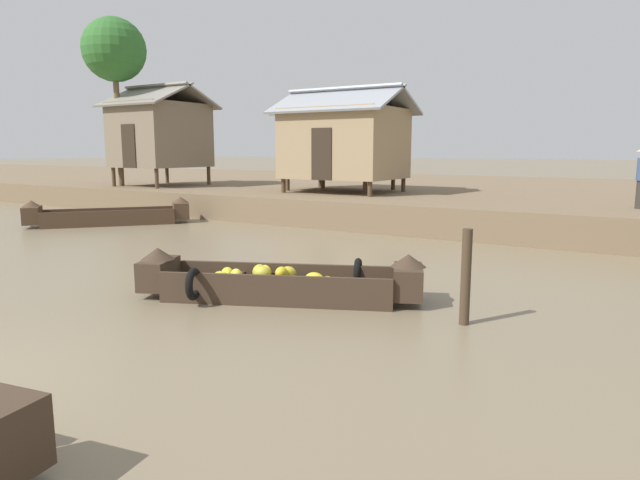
% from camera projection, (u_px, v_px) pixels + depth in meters
% --- Properties ---
extents(ground_plane, '(300.00, 300.00, 0.00)m').
position_uv_depth(ground_plane, '(344.00, 251.00, 13.62)').
color(ground_plane, '#7A6B51').
extents(riverbank_strip, '(160.00, 20.00, 0.88)m').
position_uv_depth(riverbank_strip, '(488.00, 196.00, 24.34)').
color(riverbank_strip, '#756047').
rests_on(riverbank_strip, ground).
extents(banana_boat, '(4.60, 2.64, 0.81)m').
position_uv_depth(banana_boat, '(278.00, 282.00, 9.19)').
color(banana_boat, '#3D2D21').
rests_on(banana_boat, ground).
extents(cargo_boat_upstream, '(4.01, 4.50, 0.87)m').
position_uv_depth(cargo_boat_upstream, '(110.00, 216.00, 18.41)').
color(cargo_boat_upstream, '#473323').
rests_on(cargo_boat_upstream, ground).
extents(stilt_house_left, '(3.78, 3.96, 4.38)m').
position_uv_depth(stilt_house_left, '(160.00, 134.00, 24.46)').
color(stilt_house_left, '#4C3826').
rests_on(stilt_house_left, riverbank_strip).
extents(stilt_house_mid_left, '(4.49, 3.30, 3.76)m').
position_uv_depth(stilt_house_mid_left, '(341.00, 141.00, 21.59)').
color(stilt_house_mid_left, '#4C3826').
rests_on(stilt_house_mid_left, riverbank_strip).
extents(stilt_house_mid_right, '(4.67, 3.71, 3.84)m').
position_uv_depth(stilt_house_mid_right, '(344.00, 142.00, 20.62)').
color(stilt_house_mid_right, '#4C3826').
rests_on(stilt_house_mid_right, riverbank_strip).
extents(palm_tree_mid, '(2.68, 2.68, 7.13)m').
position_uv_depth(palm_tree_mid, '(114.00, 51.00, 23.68)').
color(palm_tree_mid, brown).
rests_on(palm_tree_mid, riverbank_strip).
extents(mooring_post, '(0.14, 0.14, 1.37)m').
position_uv_depth(mooring_post, '(466.00, 277.00, 7.78)').
color(mooring_post, '#423323').
rests_on(mooring_post, ground).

